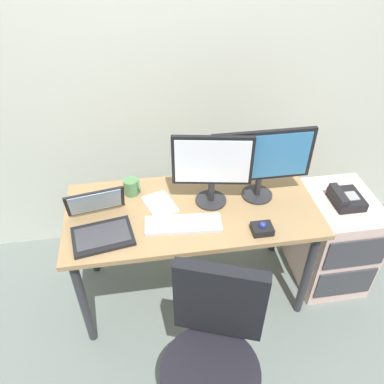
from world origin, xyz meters
TOP-DOWN VIEW (x-y plane):
  - ground_plane at (0.00, 0.00)m, footprint 8.00×8.00m
  - back_wall at (0.00, 0.68)m, footprint 6.00×0.10m
  - desk at (0.00, 0.00)m, footprint 1.42×0.66m
  - file_cabinet at (0.94, 0.00)m, footprint 0.42×0.53m
  - desk_phone at (0.93, -0.01)m, footprint 0.17×0.20m
  - office_chair at (-0.03, -0.78)m, footprint 0.53×0.54m
  - monitor_main at (0.40, 0.06)m, footprint 0.57×0.18m
  - monitor_side at (0.12, 0.05)m, footprint 0.43×0.18m
  - keyboard at (-0.07, -0.13)m, footprint 0.42×0.17m
  - laptop at (-0.50, -0.10)m, footprint 0.36×0.37m
  - trackball_mouse at (0.34, -0.24)m, footprint 0.11×0.09m
  - coffee_mug at (-0.33, 0.19)m, footprint 0.10×0.09m
  - paper_notepad at (-0.18, 0.06)m, footprint 0.21×0.24m

SIDE VIEW (x-z plane):
  - ground_plane at x=0.00m, z-range 0.00..0.00m
  - file_cabinet at x=0.94m, z-range 0.00..0.66m
  - office_chair at x=-0.03m, z-range -0.04..0.93m
  - desk at x=0.00m, z-range 0.28..1.00m
  - desk_phone at x=0.93m, z-range 0.65..0.74m
  - paper_notepad at x=-0.18m, z-range 0.73..0.74m
  - keyboard at x=-0.07m, z-range 0.72..0.75m
  - trackball_mouse at x=0.34m, z-range 0.72..0.78m
  - coffee_mug at x=-0.33m, z-range 0.73..0.82m
  - laptop at x=-0.50m, z-range 0.67..0.89m
  - monitor_side at x=0.12m, z-range 0.76..1.19m
  - monitor_main at x=0.40m, z-range 0.76..1.20m
  - back_wall at x=0.00m, z-range 0.00..2.80m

